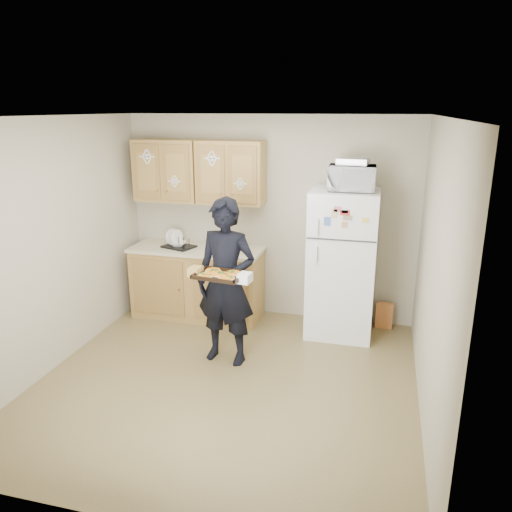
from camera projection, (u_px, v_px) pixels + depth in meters
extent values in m
plane|color=brown|center=(227.00, 382.00, 4.87)|extent=(3.60, 3.60, 0.00)
plane|color=silver|center=(222.00, 116.00, 4.15)|extent=(3.60, 3.60, 0.00)
cube|color=#AEA58D|center=(269.00, 218.00, 6.18)|extent=(3.60, 0.04, 2.50)
cube|color=#AEA58D|center=(127.00, 349.00, 2.84)|extent=(3.60, 0.04, 2.50)
cube|color=#AEA58D|center=(52.00, 246.00, 4.94)|extent=(0.04, 3.60, 2.50)
cube|color=#AEA58D|center=(433.00, 276.00, 4.08)|extent=(0.04, 3.60, 2.50)
cube|color=white|center=(342.00, 264.00, 5.73)|extent=(0.75, 0.70, 1.70)
cube|color=olive|center=(198.00, 283.00, 6.32)|extent=(1.60, 0.60, 0.86)
cube|color=beige|center=(197.00, 249.00, 6.20)|extent=(1.64, 0.64, 0.04)
cube|color=olive|center=(167.00, 170.00, 6.15)|extent=(0.80, 0.33, 0.75)
cube|color=olive|center=(231.00, 173.00, 5.95)|extent=(0.80, 0.33, 0.75)
cube|color=#E1A24F|center=(384.00, 315.00, 6.02)|extent=(0.20, 0.07, 0.32)
imported|color=black|center=(226.00, 282.00, 5.07)|extent=(0.68, 0.49, 1.73)
cube|color=black|center=(220.00, 276.00, 4.73)|extent=(0.49, 0.39, 0.04)
cylinder|color=orange|center=(206.00, 275.00, 4.70)|extent=(0.15, 0.15, 0.02)
cylinder|color=orange|center=(227.00, 278.00, 4.62)|extent=(0.15, 0.15, 0.02)
cylinder|color=orange|center=(213.00, 270.00, 4.83)|extent=(0.15, 0.15, 0.02)
cylinder|color=orange|center=(233.00, 273.00, 4.76)|extent=(0.15, 0.15, 0.02)
cylinder|color=orange|center=(220.00, 274.00, 4.73)|extent=(0.15, 0.15, 0.02)
imported|color=white|center=(352.00, 178.00, 5.38)|extent=(0.51, 0.35, 0.28)
cube|color=silver|center=(353.00, 162.00, 5.36)|extent=(0.35, 0.26, 0.07)
cube|color=black|center=(179.00, 242.00, 6.18)|extent=(0.44, 0.38, 0.15)
imported|color=white|center=(178.00, 244.00, 6.19)|extent=(0.23, 0.23, 0.05)
imported|color=white|center=(228.00, 245.00, 5.97)|extent=(0.09, 0.09, 0.19)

